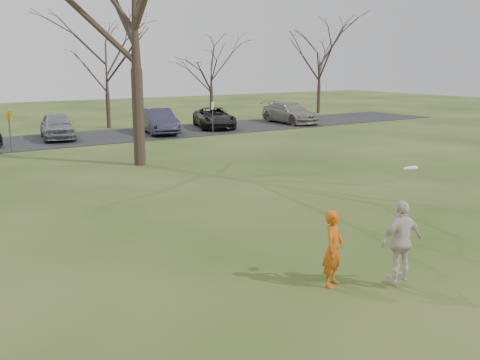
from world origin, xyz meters
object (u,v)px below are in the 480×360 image
(car_5, at_px, (158,121))
(catching_play, at_px, (401,241))
(car_6, at_px, (214,118))
(big_tree, at_px, (134,1))
(car_7, at_px, (290,113))
(car_4, at_px, (57,126))
(player_defender, at_px, (333,249))

(car_5, distance_m, catching_play, 25.89)
(car_5, distance_m, car_6, 4.57)
(car_5, xyz_separation_m, car_6, (4.54, 0.58, -0.08))
(catching_play, bearing_deg, big_tree, 85.61)
(car_5, height_order, car_7, car_5)
(car_6, bearing_deg, car_4, -161.91)
(big_tree, bearing_deg, player_defender, -98.68)
(car_4, xyz_separation_m, big_tree, (0.69, -10.41, 6.19))
(car_6, distance_m, big_tree, 15.47)
(car_4, distance_m, catching_play, 25.97)
(car_5, height_order, catching_play, catching_play)
(car_7, height_order, big_tree, big_tree)
(car_5, xyz_separation_m, catching_play, (-6.61, -25.03, 0.15))
(car_5, bearing_deg, car_4, -177.54)
(player_defender, distance_m, car_7, 30.63)
(car_6, bearing_deg, big_tree, -114.71)
(car_5, distance_m, big_tree, 12.54)
(car_5, xyz_separation_m, big_tree, (-5.42, -9.47, 6.17))
(player_defender, height_order, car_6, player_defender)
(car_6, xyz_separation_m, catching_play, (-11.15, -25.61, 0.23))
(player_defender, relative_size, big_tree, 0.11)
(car_5, relative_size, car_6, 0.95)
(player_defender, relative_size, car_6, 0.31)
(player_defender, bearing_deg, catching_play, -65.50)
(car_5, relative_size, big_tree, 0.34)
(car_6, bearing_deg, car_5, -152.69)
(car_6, bearing_deg, player_defender, -96.22)
(catching_play, height_order, big_tree, big_tree)
(car_4, relative_size, catching_play, 1.93)
(car_7, xyz_separation_m, catching_play, (-17.51, -25.17, 0.17))
(player_defender, height_order, car_7, player_defender)
(player_defender, bearing_deg, car_5, 44.45)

